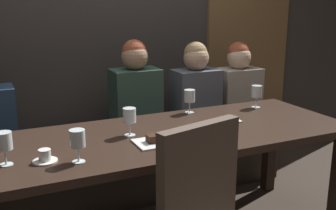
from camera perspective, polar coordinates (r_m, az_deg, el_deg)
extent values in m
cube|color=#383330|center=(3.45, -8.37, 14.28)|extent=(6.00, 0.12, 3.00)
cube|color=brown|center=(4.02, 11.09, 7.74)|extent=(0.90, 0.05, 2.10)
cube|color=black|center=(3.37, 14.05, -6.00)|extent=(0.08, 0.08, 0.69)
cube|color=#302119|center=(2.44, 0.67, -4.26)|extent=(2.20, 0.84, 0.04)
cube|color=#312A23|center=(3.24, -4.80, -9.75)|extent=(2.50, 0.40, 0.35)
cube|color=#473D33|center=(3.16, -4.88, -6.02)|extent=(2.50, 0.44, 0.10)
cube|color=brown|center=(1.85, 4.36, -9.81)|extent=(0.44, 0.17, 0.48)
cube|color=#2D473D|center=(3.10, -4.54, -0.05)|extent=(0.36, 0.24, 0.56)
sphere|color=tan|center=(3.02, -4.68, 6.75)|extent=(0.20, 0.20, 0.20)
sphere|color=brown|center=(3.03, -4.76, 7.43)|extent=(0.18, 0.18, 0.18)
cube|color=#4C515B|center=(3.26, 3.86, 0.42)|extent=(0.36, 0.24, 0.52)
sphere|color=tan|center=(3.20, 3.97, 6.59)|extent=(0.20, 0.20, 0.20)
sphere|color=#9E7F56|center=(3.20, 3.89, 7.24)|extent=(0.18, 0.18, 0.18)
cube|color=#9E9384|center=(3.51, 9.71, 1.05)|extent=(0.36, 0.24, 0.50)
sphere|color=#DBB293|center=(3.45, 9.95, 6.60)|extent=(0.20, 0.20, 0.20)
sphere|color=brown|center=(3.45, 9.88, 7.20)|extent=(0.18, 0.18, 0.18)
cylinder|color=silver|center=(2.84, 3.02, -1.04)|extent=(0.06, 0.06, 0.00)
cylinder|color=silver|center=(2.83, 3.03, -0.27)|extent=(0.01, 0.01, 0.07)
cylinder|color=silver|center=(2.81, 3.05, 1.30)|extent=(0.08, 0.08, 0.08)
cylinder|color=maroon|center=(2.82, 3.04, 0.93)|extent=(0.07, 0.07, 0.04)
cylinder|color=silver|center=(2.04, -12.43, -7.77)|extent=(0.06, 0.06, 0.00)
cylinder|color=silver|center=(2.02, -12.49, -6.73)|extent=(0.01, 0.01, 0.07)
cylinder|color=silver|center=(1.99, -12.61, -4.58)|extent=(0.08, 0.08, 0.08)
cylinder|color=maroon|center=(2.00, -12.58, -5.13)|extent=(0.07, 0.07, 0.04)
cylinder|color=silver|center=(2.10, -21.74, -7.77)|extent=(0.06, 0.06, 0.00)
cylinder|color=silver|center=(2.09, -21.84, -6.77)|extent=(0.01, 0.01, 0.07)
cylinder|color=silver|center=(2.06, -22.04, -4.69)|extent=(0.08, 0.08, 0.08)
cylinder|color=silver|center=(2.38, -5.37, -4.22)|extent=(0.06, 0.06, 0.00)
cylinder|color=silver|center=(2.37, -5.39, -3.31)|extent=(0.01, 0.01, 0.07)
cylinder|color=silver|center=(2.34, -5.44, -1.44)|extent=(0.08, 0.08, 0.08)
cylinder|color=maroon|center=(2.35, -5.43, -1.89)|extent=(0.07, 0.07, 0.04)
cylinder|color=silver|center=(3.05, 12.22, -0.30)|extent=(0.06, 0.06, 0.00)
cylinder|color=silver|center=(3.04, 12.26, 0.42)|extent=(0.01, 0.01, 0.07)
cylinder|color=silver|center=(3.02, 12.34, 1.89)|extent=(0.08, 0.08, 0.08)
cylinder|color=white|center=(2.08, -16.86, -7.54)|extent=(0.12, 0.12, 0.01)
cylinder|color=white|center=(2.07, -16.92, -6.72)|extent=(0.06, 0.06, 0.06)
cylinder|color=brown|center=(2.06, -16.97, -6.09)|extent=(0.05, 0.05, 0.01)
cube|color=white|center=(2.23, -2.16, -5.33)|extent=(0.19, 0.19, 0.01)
cube|color=#381E14|center=(2.23, -1.93, -4.69)|extent=(0.08, 0.06, 0.04)
cube|color=silver|center=(2.28, 1.22, -4.98)|extent=(0.07, 0.17, 0.01)
cube|color=silver|center=(2.68, 8.91, -2.16)|extent=(0.13, 0.12, 0.01)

